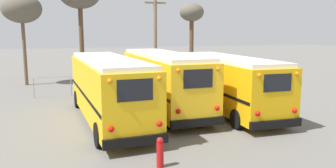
{
  "coord_description": "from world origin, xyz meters",
  "views": [
    {
      "loc": [
        -5.57,
        -16.92,
        4.47
      ],
      "look_at": [
        0.0,
        -0.11,
        1.65
      ],
      "focal_mm": 35.0,
      "sensor_mm": 36.0,
      "label": 1
    }
  ],
  "objects_px": {
    "school_bus_2": "(227,82)",
    "bare_tree_2": "(22,9)",
    "school_bus_0": "(108,87)",
    "utility_pole": "(155,37)",
    "school_bus_1": "(163,79)",
    "bare_tree_1": "(192,15)",
    "fire_hydrant": "(160,152)"
  },
  "relations": [
    {
      "from": "utility_pole",
      "to": "bare_tree_2",
      "type": "bearing_deg",
      "value": 164.27
    },
    {
      "from": "school_bus_0",
      "to": "utility_pole",
      "type": "distance_m",
      "value": 12.31
    },
    {
      "from": "utility_pole",
      "to": "bare_tree_1",
      "type": "bearing_deg",
      "value": 37.6
    },
    {
      "from": "fire_hydrant",
      "to": "utility_pole",
      "type": "bearing_deg",
      "value": 74.29
    },
    {
      "from": "school_bus_1",
      "to": "utility_pole",
      "type": "relative_size",
      "value": 1.29
    },
    {
      "from": "utility_pole",
      "to": "bare_tree_2",
      "type": "xyz_separation_m",
      "value": [
        -10.59,
        2.98,
        2.26
      ]
    },
    {
      "from": "school_bus_0",
      "to": "school_bus_2",
      "type": "bearing_deg",
      "value": 0.63
    },
    {
      "from": "bare_tree_1",
      "to": "school_bus_0",
      "type": "bearing_deg",
      "value": -125.87
    },
    {
      "from": "school_bus_2",
      "to": "bare_tree_2",
      "type": "relative_size",
      "value": 1.27
    },
    {
      "from": "school_bus_1",
      "to": "utility_pole",
      "type": "xyz_separation_m",
      "value": [
        2.24,
        9.25,
        2.26
      ]
    },
    {
      "from": "school_bus_0",
      "to": "fire_hydrant",
      "type": "xyz_separation_m",
      "value": [
        0.8,
        -6.34,
        -1.23
      ]
    },
    {
      "from": "school_bus_0",
      "to": "utility_pole",
      "type": "bearing_deg",
      "value": 62.43
    },
    {
      "from": "school_bus_2",
      "to": "utility_pole",
      "type": "distance_m",
      "value": 10.97
    },
    {
      "from": "school_bus_1",
      "to": "fire_hydrant",
      "type": "relative_size",
      "value": 9.76
    },
    {
      "from": "school_bus_1",
      "to": "school_bus_2",
      "type": "bearing_deg",
      "value": -22.54
    },
    {
      "from": "school_bus_0",
      "to": "bare_tree_2",
      "type": "relative_size",
      "value": 1.36
    },
    {
      "from": "school_bus_1",
      "to": "school_bus_2",
      "type": "xyz_separation_m",
      "value": [
        3.35,
        -1.39,
        -0.12
      ]
    },
    {
      "from": "utility_pole",
      "to": "fire_hydrant",
      "type": "relative_size",
      "value": 7.58
    },
    {
      "from": "bare_tree_1",
      "to": "fire_hydrant",
      "type": "distance_m",
      "value": 23.61
    },
    {
      "from": "fire_hydrant",
      "to": "school_bus_2",
      "type": "bearing_deg",
      "value": 47.32
    },
    {
      "from": "school_bus_0",
      "to": "fire_hydrant",
      "type": "relative_size",
      "value": 9.95
    },
    {
      "from": "school_bus_1",
      "to": "bare_tree_1",
      "type": "distance_m",
      "value": 15.43
    },
    {
      "from": "school_bus_1",
      "to": "utility_pole",
      "type": "bearing_deg",
      "value": 76.38
    },
    {
      "from": "school_bus_1",
      "to": "school_bus_2",
      "type": "distance_m",
      "value": 3.63
    },
    {
      "from": "bare_tree_2",
      "to": "fire_hydrant",
      "type": "bearing_deg",
      "value": -73.87
    },
    {
      "from": "school_bus_0",
      "to": "bare_tree_1",
      "type": "relative_size",
      "value": 1.4
    },
    {
      "from": "school_bus_0",
      "to": "bare_tree_2",
      "type": "distance_m",
      "value": 15.29
    },
    {
      "from": "utility_pole",
      "to": "bare_tree_2",
      "type": "distance_m",
      "value": 11.24
    },
    {
      "from": "school_bus_2",
      "to": "utility_pole",
      "type": "height_order",
      "value": "utility_pole"
    },
    {
      "from": "school_bus_0",
      "to": "school_bus_1",
      "type": "height_order",
      "value": "school_bus_1"
    },
    {
      "from": "bare_tree_1",
      "to": "bare_tree_2",
      "type": "distance_m",
      "value": 15.48
    },
    {
      "from": "utility_pole",
      "to": "fire_hydrant",
      "type": "height_order",
      "value": "utility_pole"
    }
  ]
}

